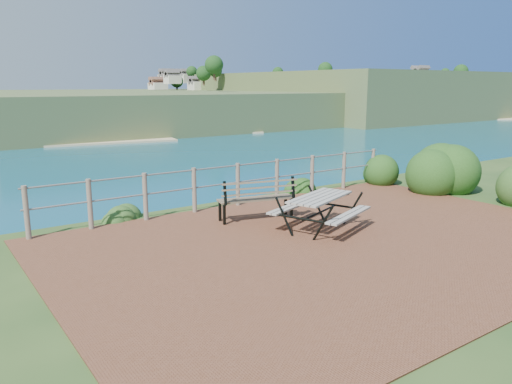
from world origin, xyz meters
The scene contains 9 objects.
ground centered at (0.00, 0.00, 0.00)m, with size 10.00×7.00×0.12m, color brown.
safety_railing centered at (0.00, 3.35, 0.57)m, with size 9.40×0.10×1.00m.
distant_bay centered at (173.07, 202.61, -1.52)m, with size 290.00×232.36×24.00m.
picnic_table centered at (0.20, 0.73, 0.43)m, with size 1.72×1.30×0.67m.
park_bench centered at (-0.38, 2.06, 0.60)m, with size 1.67×0.79×0.91m.
shrub_right_front centered at (5.12, 1.83, 0.00)m, with size 1.54×1.54×2.18m, color #1E3C12.
shrub_right_edge centered at (4.72, 3.23, 0.00)m, with size 1.00×1.00×1.43m, color #1E3C12.
shrub_lip_west centered at (-2.67, 3.70, 0.00)m, with size 0.76×0.76×0.50m, color #284A1B.
shrub_lip_east centered at (2.30, 3.84, 0.00)m, with size 0.76×0.76×0.50m, color #1E3C12.
Camera 1 is at (-6.22, -6.27, 2.81)m, focal length 35.00 mm.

